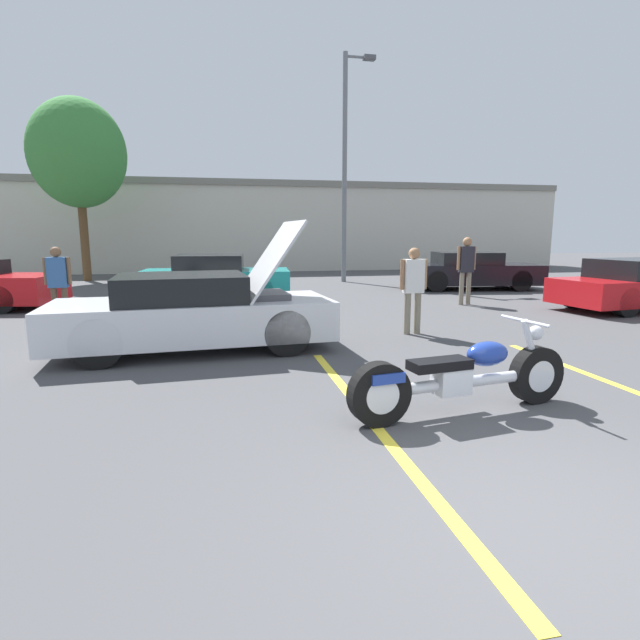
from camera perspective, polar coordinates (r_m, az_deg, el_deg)
name	(u,v)px	position (r m, az deg, el deg)	size (l,w,h in m)	color
ground_plane	(556,539)	(3.65, 25.36, -21.69)	(80.00, 80.00, 0.00)	#474749
parking_stripe_foreground	(371,420)	(5.13, 5.85, -11.36)	(0.12, 5.57, 0.01)	yellow
far_building	(255,224)	(26.63, -7.41, 10.82)	(32.00, 4.20, 4.40)	beige
light_pole	(346,160)	(19.63, 3.04, 17.76)	(1.21, 0.28, 8.34)	slate
tree_background	(78,154)	(22.04, -25.95, 16.71)	(3.55, 3.55, 6.91)	brown
motorcycle	(462,377)	(5.39, 15.93, -6.33)	(2.56, 0.75, 0.95)	black
show_car_hood_open	(195,313)	(8.20, -14.11, 0.83)	(4.45, 2.08, 2.06)	silver
parked_car_mid_left_row	(215,277)	(15.05, -11.93, 4.84)	(4.39, 2.24, 1.24)	teal
parked_car_mid_right_row	(470,271)	(17.57, 16.76, 5.36)	(4.66, 2.46, 1.24)	black
spectator_near_motorcycle	(58,279)	(11.46, -27.77, 4.15)	(0.52, 0.21, 1.59)	brown
spectator_by_show_car	(413,284)	(9.37, 10.62, 4.12)	(0.52, 0.21, 1.60)	gray
spectator_midground	(466,265)	(13.61, 16.37, 6.09)	(0.52, 0.23, 1.76)	gray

